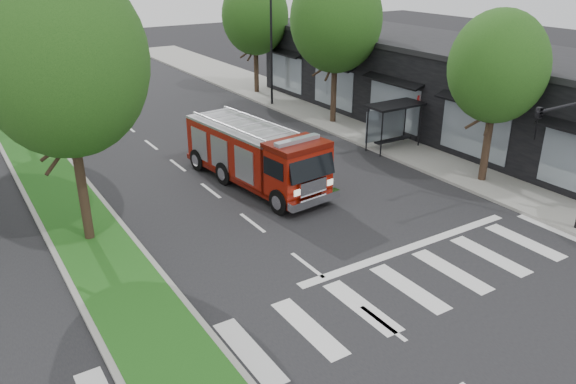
{
  "coord_description": "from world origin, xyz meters",
  "views": [
    {
      "loc": [
        -9.8,
        -14.17,
        10.16
      ],
      "look_at": [
        0.7,
        2.39,
        1.8
      ],
      "focal_mm": 35.0,
      "sensor_mm": 36.0,
      "label": 1
    }
  ],
  "objects": [
    {
      "name": "tree_right_near",
      "position": [
        11.5,
        2.0,
        5.51
      ],
      "size": [
        4.4,
        4.4,
        8.05
      ],
      "color": "black",
      "rests_on": "ground"
    },
    {
      "name": "tree_right_mid",
      "position": [
        11.5,
        14.0,
        6.49
      ],
      "size": [
        5.6,
        5.6,
        9.72
      ],
      "color": "black",
      "rests_on": "ground"
    },
    {
      "name": "fire_engine",
      "position": [
        2.2,
        7.64,
        1.45
      ],
      "size": [
        3.57,
        8.97,
        3.03
      ],
      "rotation": [
        0.0,
        0.0,
        0.11
      ],
      "color": "#4D0A04",
      "rests_on": "ground"
    },
    {
      "name": "ground",
      "position": [
        0.0,
        0.0,
        0.0
      ],
      "size": [
        140.0,
        140.0,
        0.0
      ],
      "primitive_type": "plane",
      "color": "black",
      "rests_on": "ground"
    },
    {
      "name": "streetlight_right_far",
      "position": [
        10.35,
        20.0,
        4.48
      ],
      "size": [
        2.11,
        0.2,
        8.0
      ],
      "color": "black",
      "rests_on": "ground"
    },
    {
      "name": "tree_right_far",
      "position": [
        11.5,
        24.0,
        5.84
      ],
      "size": [
        5.0,
        5.0,
        8.73
      ],
      "color": "black",
      "rests_on": "ground"
    },
    {
      "name": "sidewalk_right",
      "position": [
        12.5,
        10.0,
        0.07
      ],
      "size": [
        5.0,
        80.0,
        0.15
      ],
      "primitive_type": "cube",
      "color": "gray",
      "rests_on": "ground"
    },
    {
      "name": "median",
      "position": [
        -6.0,
        18.0,
        0.08
      ],
      "size": [
        3.0,
        50.0,
        0.15
      ],
      "color": "gray",
      "rests_on": "ground"
    },
    {
      "name": "storefront_row",
      "position": [
        17.0,
        10.0,
        2.5
      ],
      "size": [
        8.0,
        30.0,
        5.0
      ],
      "primitive_type": "cube",
      "color": "black",
      "rests_on": "ground"
    },
    {
      "name": "tree_median_far",
      "position": [
        -6.0,
        20.0,
        6.49
      ],
      "size": [
        5.6,
        5.6,
        9.72
      ],
      "color": "black",
      "rests_on": "ground"
    },
    {
      "name": "tree_median_near",
      "position": [
        -6.0,
        6.0,
        6.81
      ],
      "size": [
        5.8,
        5.8,
        10.16
      ],
      "color": "black",
      "rests_on": "ground"
    },
    {
      "name": "bus_shelter",
      "position": [
        11.2,
        8.15,
        2.04
      ],
      "size": [
        3.2,
        1.6,
        2.61
      ],
      "color": "black",
      "rests_on": "ground"
    }
  ]
}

